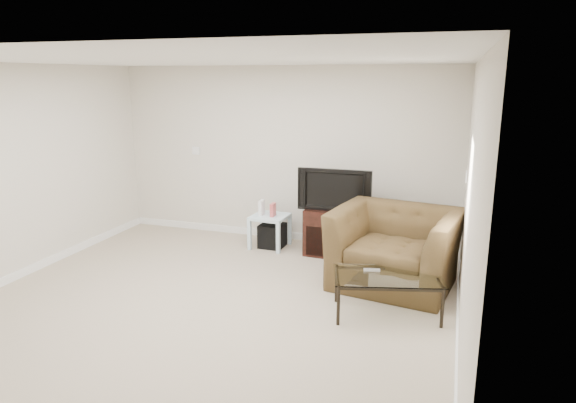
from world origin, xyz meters
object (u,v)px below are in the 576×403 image
(television, at_px, (336,189))
(recliner, at_px, (396,235))
(coffee_table, at_px, (387,295))
(subwoofer, at_px, (272,236))
(side_table, at_px, (270,231))
(tv_stand, at_px, (335,232))

(television, bearing_deg, recliner, -41.57)
(coffee_table, bearing_deg, subwoofer, 138.17)
(recliner, bearing_deg, subwoofer, 165.06)
(side_table, bearing_deg, television, -1.92)
(television, distance_m, subwoofer, 1.18)
(coffee_table, bearing_deg, tv_stand, 119.37)
(television, height_order, recliner, television)
(television, height_order, coffee_table, television)
(tv_stand, height_order, television, television)
(subwoofer, distance_m, coffee_table, 2.44)
(television, bearing_deg, subwoofer, 176.10)
(tv_stand, xyz_separation_m, recliner, (0.88, -0.79, 0.28))
(television, distance_m, side_table, 1.16)
(subwoofer, bearing_deg, side_table, -149.42)
(recliner, relative_size, coffee_table, 1.27)
(tv_stand, relative_size, coffee_table, 0.71)
(tv_stand, height_order, side_table, tv_stand)
(television, bearing_deg, coffee_table, -60.90)
(television, distance_m, coffee_table, 1.95)
(coffee_table, bearing_deg, side_table, 138.94)
(recliner, bearing_deg, side_table, 165.88)
(tv_stand, xyz_separation_m, subwoofer, (-0.91, 0.02, -0.15))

